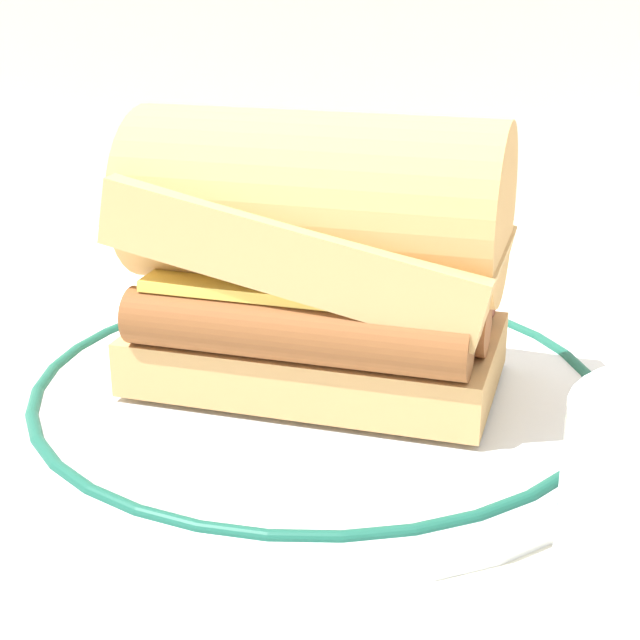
# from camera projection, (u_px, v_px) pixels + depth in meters

# --- Properties ---
(ground_plane) EXTENTS (1.50, 1.50, 0.00)m
(ground_plane) POSITION_uv_depth(u_px,v_px,m) (320.00, 425.00, 0.46)
(ground_plane) COLOR white
(plate) EXTENTS (0.30, 0.30, 0.01)m
(plate) POSITION_uv_depth(u_px,v_px,m) (320.00, 391.00, 0.47)
(plate) COLOR white
(plate) RESTS_ON ground_plane
(sausage_sandwich) EXTENTS (0.20, 0.16, 0.13)m
(sausage_sandwich) POSITION_uv_depth(u_px,v_px,m) (320.00, 253.00, 0.45)
(sausage_sandwich) COLOR tan
(sausage_sandwich) RESTS_ON plate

